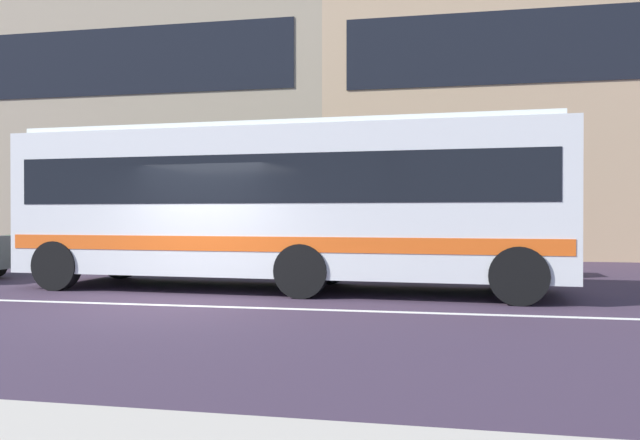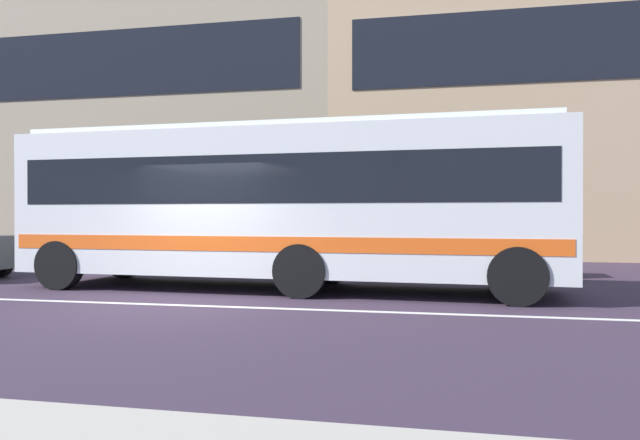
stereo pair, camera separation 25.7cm
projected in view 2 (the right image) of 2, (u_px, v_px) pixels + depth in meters
ground_plane at (169, 305)px, 10.27m from camera, size 160.00×160.00×0.00m
lane_centre_line at (169, 305)px, 10.27m from camera, size 60.00×0.16×0.01m
hedge_row_far at (262, 254)px, 16.57m from camera, size 15.55×1.10×0.93m
apartment_block_left at (81, 113)px, 28.29m from camera, size 25.27×8.88×12.61m
apartment_block_right at (628, 96)px, 23.39m from camera, size 21.90×8.88×12.27m
transit_bus at (285, 200)px, 12.43m from camera, size 11.05×3.10×3.32m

